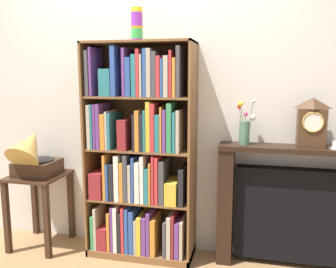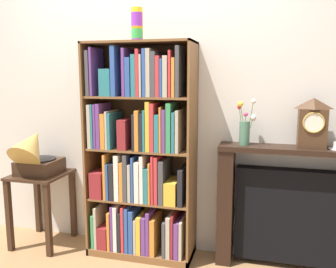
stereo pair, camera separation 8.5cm
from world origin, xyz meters
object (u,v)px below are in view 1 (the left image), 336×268
at_px(bookshelf, 140,160).
at_px(cup_stack, 137,24).
at_px(gramophone, 32,154).
at_px(flower_vase, 245,128).
at_px(mantel_clock, 312,123).
at_px(fireplace_mantel, 294,208).
at_px(side_table_left, 39,194).

height_order(bookshelf, cup_stack, cup_stack).
height_order(gramophone, flower_vase, flower_vase).
bearing_deg(gramophone, flower_vase, 5.85).
height_order(cup_stack, mantel_clock, cup_stack).
bearing_deg(fireplace_mantel, bookshelf, -175.58).
distance_m(gramophone, fireplace_mantel, 2.20).
distance_m(fireplace_mantel, flower_vase, 0.74).
xyz_separation_m(side_table_left, mantel_clock, (2.24, 0.11, 0.69)).
relative_size(fireplace_mantel, flower_vase, 3.28).
relative_size(mantel_clock, flower_vase, 1.03).
distance_m(cup_stack, gramophone, 1.40).
bearing_deg(bookshelf, cup_stack, -94.89).
height_order(bookshelf, flower_vase, bookshelf).
xyz_separation_m(bookshelf, side_table_left, (-0.93, -0.04, -0.35)).
bearing_deg(bookshelf, gramophone, -173.39).
distance_m(cup_stack, mantel_clock, 1.51).
height_order(bookshelf, fireplace_mantel, bookshelf).
bearing_deg(cup_stack, fireplace_mantel, 6.11).
bearing_deg(cup_stack, bookshelf, 85.11).
height_order(fireplace_mantel, mantel_clock, mantel_clock).
distance_m(bookshelf, flower_vase, 0.88).
bearing_deg(side_table_left, cup_stack, 0.31).
bearing_deg(mantel_clock, side_table_left, -177.10).
height_order(bookshelf, gramophone, bookshelf).
bearing_deg(side_table_left, gramophone, -90.00).
distance_m(cup_stack, side_table_left, 1.70).
bearing_deg(side_table_left, bookshelf, 2.59).
xyz_separation_m(cup_stack, flower_vase, (0.84, 0.11, -0.79)).
height_order(mantel_clock, flower_vase, mantel_clock).
height_order(side_table_left, gramophone, gramophone).
height_order(gramophone, fireplace_mantel, gramophone).
distance_m(gramophone, flower_vase, 1.79).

